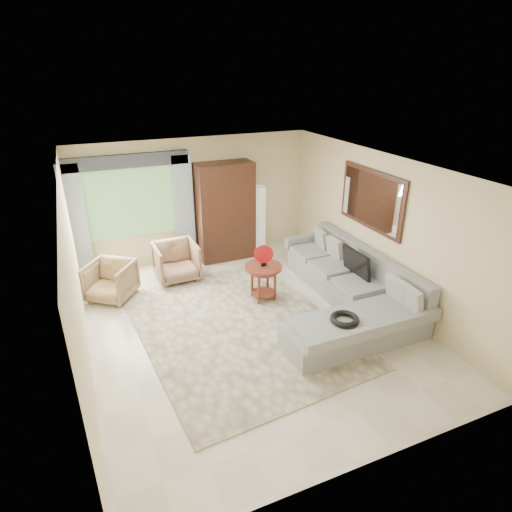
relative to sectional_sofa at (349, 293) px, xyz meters
name	(u,v)px	position (x,y,z in m)	size (l,w,h in m)	color
ground	(250,324)	(-1.78, 0.18, -0.28)	(6.00, 6.00, 0.00)	silver
area_rug	(238,327)	(-2.00, 0.17, -0.27)	(3.00, 4.00, 0.02)	beige
sectional_sofa	(349,293)	(0.00, 0.00, 0.00)	(2.30, 3.46, 0.90)	gray
tv_screen	(356,263)	(0.27, 0.22, 0.44)	(0.06, 0.74, 0.48)	black
garden_hose	(345,319)	(-0.78, -1.01, 0.26)	(0.43, 0.43, 0.09)	black
coffee_table	(263,282)	(-1.25, 0.85, 0.07)	(0.67, 0.67, 0.67)	#4F1E15
red_disc	(264,254)	(-1.25, 0.85, 0.62)	(0.34, 0.34, 0.03)	#AE1115
armchair_left	(111,281)	(-3.78, 1.98, 0.07)	(0.75, 0.78, 0.71)	#9F8257
armchair_right	(177,261)	(-2.49, 2.28, 0.09)	(0.80, 0.83, 0.75)	#90684E
potted_plant	(101,269)	(-3.88, 2.77, -0.02)	(0.47, 0.41, 0.52)	#999999
armoire	(225,212)	(-1.23, 2.90, 0.77)	(1.20, 0.55, 2.10)	black
floor_lamp	(258,219)	(-0.43, 2.96, 0.47)	(0.24, 0.24, 1.50)	silver
window	(130,203)	(-3.13, 3.15, 1.12)	(1.80, 0.04, 1.40)	#669E59
curtain_left	(76,224)	(-4.18, 3.06, 0.87)	(0.40, 0.08, 2.30)	#9EB7CC
curtain_right	(184,210)	(-2.08, 3.06, 0.87)	(0.40, 0.08, 2.30)	#9EB7CC
valance	(126,161)	(-3.13, 3.08, 1.97)	(2.40, 0.12, 0.26)	#1E232D
wall_mirror	(371,200)	(0.68, 0.53, 1.47)	(0.05, 1.70, 1.05)	black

